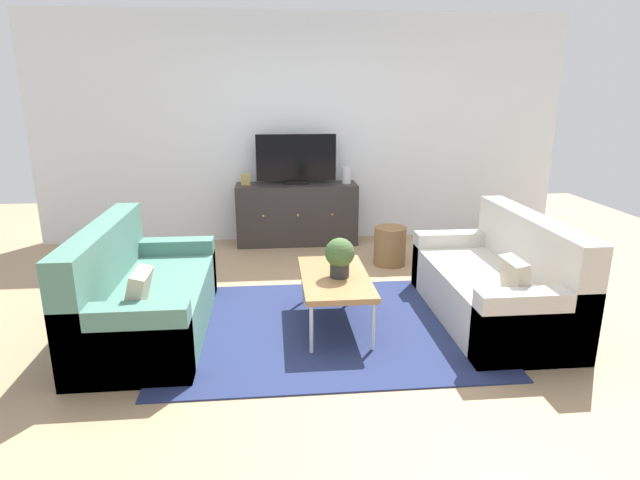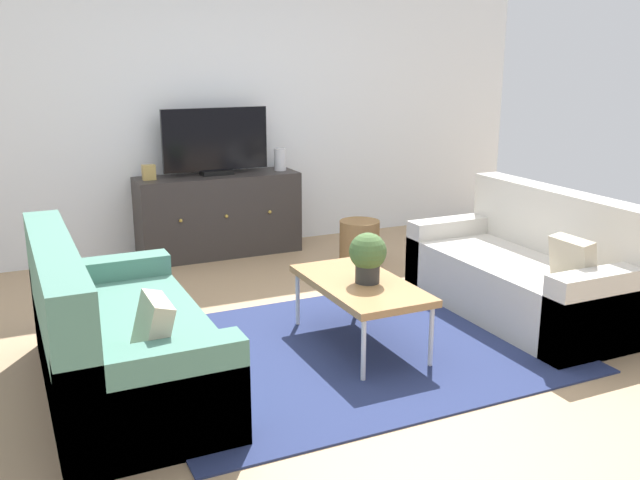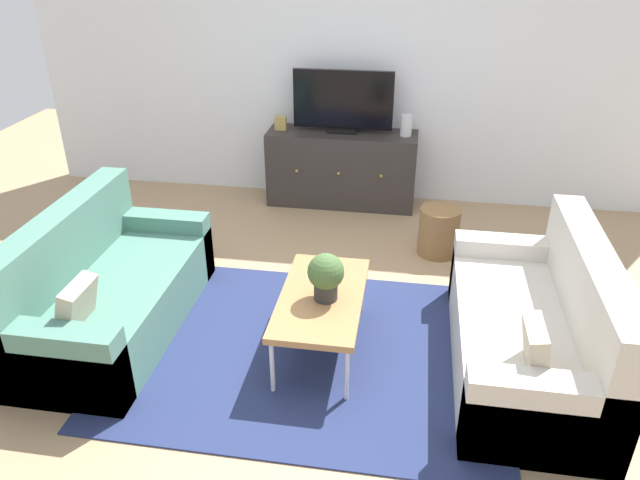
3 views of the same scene
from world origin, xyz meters
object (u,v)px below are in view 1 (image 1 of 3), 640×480
at_px(couch_left_side, 138,299).
at_px(wicker_basket, 390,246).
at_px(couch_right_side, 500,286).
at_px(tv_console, 297,214).
at_px(glass_vase, 346,175).
at_px(flat_screen_tv, 296,159).
at_px(coffee_table, 335,279).
at_px(potted_plant, 340,256).
at_px(mantel_clock, 246,180).

bearing_deg(couch_left_side, wicker_basket, 32.37).
height_order(couch_right_side, tv_console, couch_right_side).
xyz_separation_m(glass_vase, wicker_basket, (0.35, -0.92, -0.63)).
height_order(couch_left_side, tv_console, couch_left_side).
bearing_deg(couch_right_side, flat_screen_tv, 122.67).
bearing_deg(coffee_table, couch_left_side, 179.93).
height_order(potted_plant, tv_console, potted_plant).
bearing_deg(potted_plant, tv_console, 94.90).
xyz_separation_m(couch_right_side, flat_screen_tv, (-1.54, 2.39, 0.74)).
height_order(tv_console, flat_screen_tv, flat_screen_tv).
height_order(couch_left_side, mantel_clock, mantel_clock).
relative_size(couch_right_side, glass_vase, 8.25).
xyz_separation_m(potted_plant, tv_console, (-0.21, 2.41, -0.23)).
relative_size(coffee_table, glass_vase, 4.93).
bearing_deg(tv_console, flat_screen_tv, 90.00).
bearing_deg(potted_plant, flat_screen_tv, 94.86).
bearing_deg(wicker_basket, mantel_clock, 149.32).
relative_size(couch_right_side, wicker_basket, 4.06).
bearing_deg(flat_screen_tv, glass_vase, -1.90).
xyz_separation_m(mantel_clock, wicker_basket, (1.55, -0.92, -0.59)).
bearing_deg(flat_screen_tv, coffee_table, -85.83).
relative_size(potted_plant, glass_vase, 1.53).
height_order(couch_left_side, potted_plant, couch_left_side).
relative_size(flat_screen_tv, glass_vase, 4.65).
bearing_deg(wicker_basket, coffee_table, -118.07).
relative_size(couch_right_side, potted_plant, 5.40).
distance_m(couch_right_side, tv_console, 2.83).
distance_m(couch_right_side, flat_screen_tv, 2.94).
relative_size(flat_screen_tv, mantel_clock, 7.28).
height_order(potted_plant, glass_vase, glass_vase).
height_order(tv_console, mantel_clock, mantel_clock).
relative_size(tv_console, glass_vase, 7.10).
bearing_deg(tv_console, couch_left_side, -119.45).
bearing_deg(mantel_clock, wicker_basket, -30.68).
distance_m(tv_console, mantel_clock, 0.74).
distance_m(flat_screen_tv, mantel_clock, 0.65).
bearing_deg(coffee_table, glass_vase, 79.76).
xyz_separation_m(couch_left_side, couch_right_side, (2.88, 0.00, 0.00)).
xyz_separation_m(couch_left_side, flat_screen_tv, (1.34, 2.39, 0.74)).
relative_size(couch_right_side, tv_console, 1.16).
height_order(coffee_table, potted_plant, potted_plant).
xyz_separation_m(couch_left_side, coffee_table, (1.52, -0.00, 0.11)).
bearing_deg(couch_left_side, glass_vase, 50.69).
bearing_deg(mantel_clock, couch_left_side, -107.24).
xyz_separation_m(coffee_table, mantel_clock, (-0.78, 2.38, 0.41)).
relative_size(coffee_table, potted_plant, 3.23).
relative_size(tv_console, flat_screen_tv, 1.53).
relative_size(flat_screen_tv, wicker_basket, 2.29).
relative_size(tv_console, wicker_basket, 3.50).
distance_m(tv_console, wicker_basket, 1.33).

